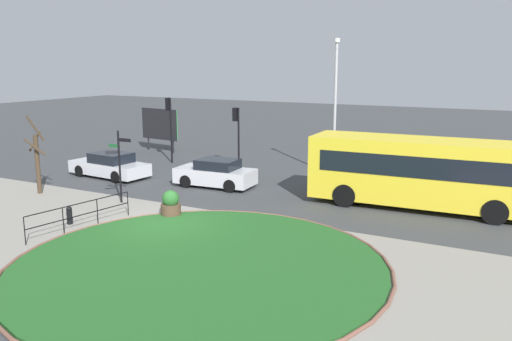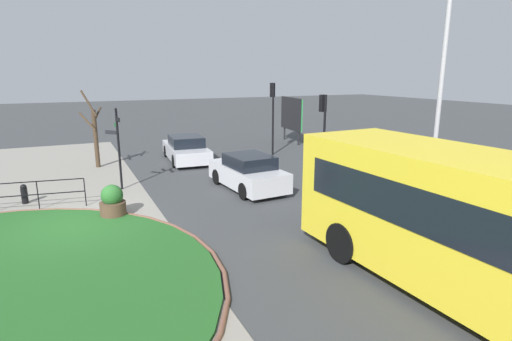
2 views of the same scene
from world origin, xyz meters
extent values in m
plane|color=#3D3F42|center=(0.00, 0.00, 0.00)|extent=(120.00, 120.00, 0.00)
cube|color=gray|center=(0.00, -1.69, 0.01)|extent=(32.00, 8.63, 0.02)
cylinder|color=#235B23|center=(3.61, -2.73, 0.05)|extent=(11.54, 11.54, 0.10)
torus|color=brown|center=(3.61, -2.73, 0.06)|extent=(11.85, 11.85, 0.11)
cylinder|color=black|center=(-3.65, 1.81, 1.58)|extent=(0.09, 0.09, 3.16)
sphere|color=black|center=(-3.65, 1.81, 3.21)|extent=(0.10, 0.10, 0.10)
cube|color=black|center=(-3.30, 1.83, 2.86)|extent=(0.62, 0.06, 0.15)
cube|color=#195128|center=(-3.94, 1.79, 2.57)|extent=(0.49, 0.08, 0.15)
cube|color=black|center=(-3.87, 1.59, 2.30)|extent=(0.39, 0.40, 0.15)
cylinder|color=black|center=(-3.21, -1.57, 0.29)|extent=(0.22, 0.22, 0.59)
sphere|color=black|center=(-3.21, -1.57, 0.62)|extent=(0.21, 0.21, 0.21)
cube|color=black|center=(-2.34, -1.81, 1.01)|extent=(0.72, 4.41, 0.03)
cube|color=black|center=(-2.34, -1.81, 0.56)|extent=(0.72, 4.41, 0.03)
cylinder|color=black|center=(-2.00, 0.39, 0.51)|extent=(0.04, 0.04, 1.01)
cylinder|color=black|center=(-2.22, -1.07, 0.51)|extent=(0.04, 0.04, 1.01)
cylinder|color=black|center=(-2.45, -2.54, 0.51)|extent=(0.04, 0.04, 1.01)
cylinder|color=black|center=(-2.68, -4.01, 0.51)|extent=(0.04, 0.04, 1.01)
cube|color=yellow|center=(8.27, 7.23, 1.63)|extent=(9.45, 2.96, 2.71)
cube|color=black|center=(8.33, 5.96, 2.01)|extent=(8.22, 0.40, 0.88)
cube|color=black|center=(8.22, 8.50, 2.01)|extent=(8.22, 0.40, 0.88)
cube|color=black|center=(3.59, 7.01, 1.77)|extent=(0.12, 2.07, 1.10)
cube|color=black|center=(3.59, 7.01, 2.77)|extent=(0.08, 1.39, 0.28)
cylinder|color=black|center=(5.34, 5.93, 0.50)|extent=(1.01, 0.35, 1.00)
cylinder|color=black|center=(5.23, 8.25, 0.50)|extent=(1.01, 0.35, 1.00)
cylinder|color=black|center=(11.32, 6.21, 0.50)|extent=(1.01, 0.35, 1.00)
cylinder|color=black|center=(11.21, 8.53, 0.50)|extent=(1.01, 0.35, 1.00)
cube|color=silver|center=(-1.63, 6.44, 0.55)|extent=(4.09, 1.98, 0.76)
cube|color=black|center=(-1.48, 6.46, 1.18)|extent=(2.06, 1.64, 0.49)
cube|color=#EAEACC|center=(-3.59, 5.79, 0.59)|extent=(0.03, 0.20, 0.12)
cube|color=#EAEACC|center=(-3.66, 6.82, 0.59)|extent=(0.03, 0.20, 0.12)
cylinder|color=black|center=(-2.81, 5.58, 0.32)|extent=(0.65, 0.26, 0.64)
cylinder|color=black|center=(-2.92, 7.14, 0.32)|extent=(0.65, 0.26, 0.64)
cylinder|color=black|center=(-0.35, 5.75, 0.32)|extent=(0.65, 0.26, 0.64)
cylinder|color=black|center=(-0.46, 7.31, 0.32)|extent=(0.65, 0.26, 0.64)
cube|color=silver|center=(-7.97, 5.66, 0.50)|extent=(4.72, 2.19, 0.65)
cube|color=black|center=(-7.79, 5.65, 1.09)|extent=(2.19, 1.77, 0.53)
cube|color=#EAEACC|center=(-10.31, 5.31, 0.54)|extent=(0.04, 0.20, 0.12)
cube|color=#EAEACC|center=(-10.22, 6.40, 0.54)|extent=(0.04, 0.20, 0.12)
cylinder|color=black|center=(-9.46, 4.95, 0.32)|extent=(0.66, 0.27, 0.64)
cylinder|color=black|center=(-9.32, 6.61, 0.32)|extent=(0.66, 0.27, 0.64)
cylinder|color=black|center=(-6.62, 4.72, 0.32)|extent=(0.66, 0.27, 0.64)
cylinder|color=black|center=(-6.49, 6.38, 0.32)|extent=(0.66, 0.27, 0.64)
cylinder|color=black|center=(-2.82, 10.88, 1.80)|extent=(0.11, 0.11, 3.60)
cube|color=black|center=(-3.02, 10.88, 3.21)|extent=(0.27, 0.27, 0.78)
sphere|color=black|center=(-3.17, 10.89, 3.45)|extent=(0.16, 0.16, 0.16)
sphere|color=black|center=(-3.17, 10.89, 3.21)|extent=(0.16, 0.16, 0.16)
sphere|color=green|center=(-3.17, 10.89, 2.96)|extent=(0.16, 0.16, 0.16)
cylinder|color=black|center=(-7.47, 10.60, 2.02)|extent=(0.11, 0.11, 4.04)
cube|color=black|center=(-7.67, 10.65, 3.65)|extent=(0.32, 0.32, 0.78)
sphere|color=red|center=(-7.81, 10.70, 3.89)|extent=(0.16, 0.16, 0.16)
sphere|color=black|center=(-7.81, 10.70, 3.65)|extent=(0.16, 0.16, 0.16)
sphere|color=black|center=(-7.81, 10.70, 3.40)|extent=(0.16, 0.16, 0.16)
cylinder|color=#B7B7BC|center=(2.70, 11.78, 3.59)|extent=(0.16, 0.16, 7.19)
cylinder|color=silver|center=(2.70, 11.78, 7.31)|extent=(0.32, 0.32, 0.22)
cylinder|color=black|center=(-12.02, 13.88, 0.96)|extent=(0.12, 0.12, 1.93)
cylinder|color=black|center=(-9.61, 13.58, 0.96)|extent=(0.12, 0.12, 1.93)
cube|color=green|center=(-10.81, 13.73, 1.93)|extent=(3.23, 0.52, 2.05)
cube|color=black|center=(-10.82, 13.67, 1.93)|extent=(3.32, 0.44, 2.15)
cylinder|color=brown|center=(-0.39, 1.14, 0.26)|extent=(0.82, 0.82, 0.52)
sphere|color=#286028|center=(-0.39, 1.14, 0.75)|extent=(0.69, 0.69, 0.69)
cylinder|color=#423323|center=(-8.28, 1.27, 1.42)|extent=(0.21, 0.21, 2.83)
cylinder|color=#423323|center=(-7.98, 0.95, 2.32)|extent=(0.75, 0.72, 0.86)
cylinder|color=#423323|center=(-8.51, 1.40, 2.49)|extent=(0.38, 0.58, 0.97)
cylinder|color=#423323|center=(-8.00, 1.08, 3.17)|extent=(0.50, 0.67, 1.22)
camera|label=1|loc=(12.41, -15.45, 6.18)|focal=36.99mm
camera|label=2|loc=(12.88, 0.04, 4.56)|focal=28.57mm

